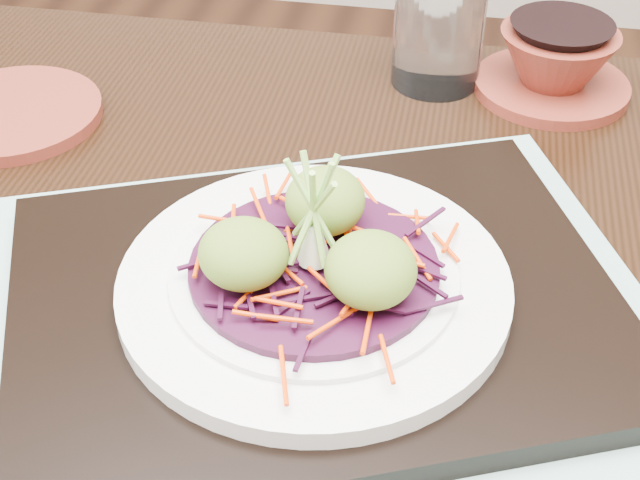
% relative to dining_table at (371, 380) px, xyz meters
% --- Properties ---
extents(dining_table, '(1.11, 0.74, 0.70)m').
position_rel_dining_table_xyz_m(dining_table, '(0.00, 0.00, 0.00)').
color(dining_table, black).
rests_on(dining_table, ground).
extents(placemat, '(0.53, 0.48, 0.00)m').
position_rel_dining_table_xyz_m(placemat, '(-0.04, -0.03, 0.09)').
color(placemat, '#82A896').
rests_on(placemat, dining_table).
extents(serving_tray, '(0.46, 0.41, 0.02)m').
position_rel_dining_table_xyz_m(serving_tray, '(-0.04, -0.03, 0.10)').
color(serving_tray, black).
rests_on(serving_tray, placemat).
extents(white_plate, '(0.25, 0.25, 0.02)m').
position_rel_dining_table_xyz_m(white_plate, '(-0.04, -0.03, 0.12)').
color(white_plate, silver).
rests_on(white_plate, serving_tray).
extents(cabbage_bed, '(0.16, 0.16, 0.01)m').
position_rel_dining_table_xyz_m(cabbage_bed, '(-0.04, -0.03, 0.13)').
color(cabbage_bed, '#360A23').
rests_on(cabbage_bed, white_plate).
extents(carrot_julienne, '(0.19, 0.19, 0.01)m').
position_rel_dining_table_xyz_m(carrot_julienne, '(-0.04, -0.03, 0.14)').
color(carrot_julienne, red).
rests_on(carrot_julienne, cabbage_bed).
extents(guacamole_scoops, '(0.13, 0.12, 0.04)m').
position_rel_dining_table_xyz_m(guacamole_scoops, '(-0.04, -0.03, 0.16)').
color(guacamole_scoops, '#567924').
rests_on(guacamole_scoops, cabbage_bed).
extents(scallion_garnish, '(0.06, 0.06, 0.09)m').
position_rel_dining_table_xyz_m(scallion_garnish, '(-0.04, -0.03, 0.17)').
color(scallion_garnish, '#87C24D').
rests_on(scallion_garnish, cabbage_bed).
extents(terracotta_side_plate, '(0.17, 0.17, 0.01)m').
position_rel_dining_table_xyz_m(terracotta_side_plate, '(-0.34, 0.16, 0.10)').
color(terracotta_side_plate, maroon).
rests_on(terracotta_side_plate, dining_table).
extents(water_glass, '(0.11, 0.11, 0.11)m').
position_rel_dining_table_xyz_m(water_glass, '(0.01, 0.29, 0.15)').
color(water_glass, white).
rests_on(water_glass, dining_table).
extents(terracotta_bowl_set, '(0.16, 0.16, 0.06)m').
position_rel_dining_table_xyz_m(terracotta_bowl_set, '(0.12, 0.29, 0.12)').
color(terracotta_bowl_set, maroon).
rests_on(terracotta_bowl_set, dining_table).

